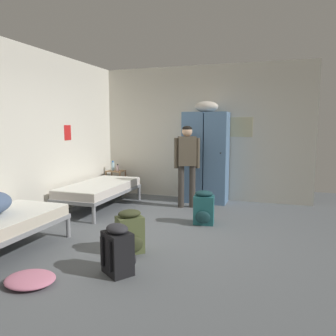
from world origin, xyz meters
name	(u,v)px	position (x,y,z in m)	size (l,w,h in m)	color
ground_plane	(163,234)	(0.00, 0.00, 0.00)	(8.10, 8.10, 0.00)	slate
room_backdrop	(125,134)	(-1.18, 1.21, 1.42)	(4.53, 5.12, 2.84)	silver
locker_bank	(206,155)	(0.15, 2.25, 0.97)	(0.90, 0.55, 2.07)	#5B84B2
shelf_unit	(116,180)	(-1.90, 2.21, 0.35)	(0.38, 0.30, 0.57)	#99704C
bed_left_rear	(100,189)	(-1.65, 1.06, 0.38)	(0.90, 1.90, 0.49)	gray
person_traveler	(187,159)	(-0.09, 1.67, 0.95)	(0.47, 0.31, 1.58)	#3D3833
water_bottle	(113,166)	(-1.98, 2.23, 0.67)	(0.07, 0.07, 0.22)	#B2DBEA
lotion_bottle	(118,168)	(-1.83, 2.17, 0.64)	(0.06, 0.06, 0.16)	beige
backpack_black	(118,250)	(-0.02, -1.37, 0.26)	(0.41, 0.41, 0.55)	black
backpack_teal	(204,208)	(0.46, 0.69, 0.26)	(0.35, 0.36, 0.55)	#23666B
backpack_olive	(130,233)	(-0.15, -0.80, 0.26)	(0.42, 0.42, 0.55)	#566038
clothes_pile_pink	(30,279)	(-0.75, -1.88, 0.05)	(0.52, 0.45, 0.10)	pink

